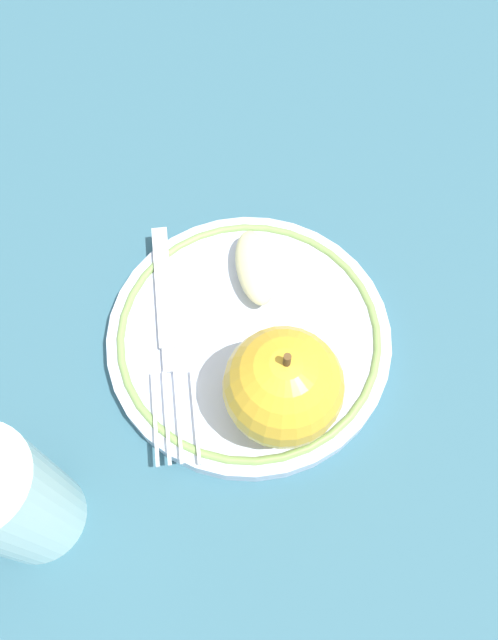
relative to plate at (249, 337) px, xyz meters
The scene contains 6 objects.
ground_plane 0.02m from the plate, 130.54° to the right, with size 2.00×2.00×0.00m, color #315E6E.
plate is the anchor object (origin of this frame).
apple_red_whole 0.08m from the plate, 49.12° to the right, with size 0.08×0.08×0.09m.
apple_slice_front 0.05m from the plate, 104.27° to the left, with size 0.07×0.03×0.02m, color beige.
fork 0.06m from the plate, 161.69° to the right, with size 0.10×0.18×0.00m.
drinking_glass 0.20m from the plate, 117.44° to the right, with size 0.06×0.06×0.12m, color silver.
Camera 1 is at (0.08, -0.17, 0.43)m, focal length 35.00 mm.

